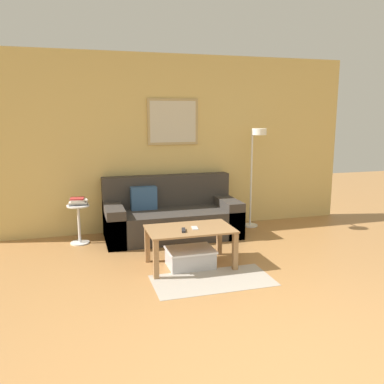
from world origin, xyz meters
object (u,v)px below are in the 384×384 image
at_px(couch, 171,216).
at_px(coffee_table, 190,235).
at_px(storage_bin, 190,258).
at_px(cell_phone, 195,228).
at_px(book_stack, 78,201).
at_px(remote_control, 184,230).
at_px(floor_lamp, 256,159).
at_px(side_table, 79,221).

bearing_deg(couch, coffee_table, -92.86).
relative_size(storage_bin, cell_phone, 3.79).
xyz_separation_m(coffee_table, storage_bin, (-0.00, -0.03, -0.26)).
distance_m(couch, storage_bin, 1.23).
distance_m(book_stack, remote_control, 1.71).
relative_size(floor_lamp, book_stack, 5.98).
bearing_deg(coffee_table, book_stack, 134.36).
distance_m(side_table, remote_control, 1.70).
height_order(coffee_table, side_table, side_table).
bearing_deg(cell_phone, couch, 98.77).
distance_m(coffee_table, book_stack, 1.72).
xyz_separation_m(storage_bin, book_stack, (-1.19, 1.24, 0.47)).
relative_size(couch, book_stack, 7.39).
bearing_deg(coffee_table, storage_bin, -100.92).
bearing_deg(side_table, couch, -0.48).
bearing_deg(book_stack, couch, -1.39).
relative_size(storage_bin, side_table, 1.01).
height_order(storage_bin, floor_lamp, floor_lamp).
bearing_deg(floor_lamp, coffee_table, -138.38).
bearing_deg(remote_control, couch, 96.73).
height_order(remote_control, cell_phone, remote_control).
relative_size(coffee_table, side_table, 1.84).
relative_size(coffee_table, cell_phone, 6.91).
height_order(couch, side_table, couch).
bearing_deg(cell_phone, storage_bin, -165.15).
distance_m(coffee_table, cell_phone, 0.10).
relative_size(floor_lamp, remote_control, 10.01).
xyz_separation_m(book_stack, cell_phone, (1.24, -1.24, -0.12)).
xyz_separation_m(coffee_table, remote_control, (-0.10, -0.09, 0.09)).
bearing_deg(cell_phone, side_table, 144.82).
relative_size(couch, cell_phone, 13.27).
xyz_separation_m(floor_lamp, book_stack, (-2.54, 0.02, -0.48)).
height_order(coffee_table, floor_lamp, floor_lamp).
bearing_deg(couch, storage_bin, -93.03).
bearing_deg(couch, cell_phone, -90.45).
height_order(side_table, remote_control, side_table).
xyz_separation_m(remote_control, cell_phone, (0.15, 0.07, -0.01)).
height_order(storage_bin, cell_phone, cell_phone).
bearing_deg(book_stack, remote_control, -50.24).
bearing_deg(book_stack, coffee_table, -45.64).
bearing_deg(remote_control, coffee_table, 56.48).
relative_size(remote_control, cell_phone, 1.07).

